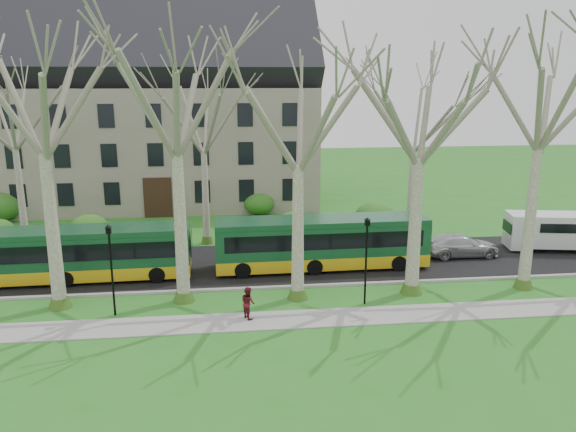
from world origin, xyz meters
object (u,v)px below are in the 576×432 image
object	(u,v)px
bus_lead	(80,253)
sedan	(461,245)
bus_follow	(322,242)
pedestrian_b	(248,303)
van_a	(551,232)

from	to	relation	value
bus_lead	sedan	bearing A→B (deg)	2.62
bus_follow	pedestrian_b	world-z (taller)	bus_follow
bus_lead	pedestrian_b	distance (m)	10.82
van_a	pedestrian_b	size ratio (longest dim) A/B	3.61
bus_follow	sedan	bearing A→B (deg)	6.55
van_a	pedestrian_b	world-z (taller)	van_a
sedan	bus_lead	bearing A→B (deg)	93.75
pedestrian_b	bus_follow	bearing A→B (deg)	-63.17
bus_lead	van_a	world-z (taller)	bus_lead
bus_lead	bus_follow	bearing A→B (deg)	0.23
sedan	bus_follow	bearing A→B (deg)	97.29
bus_lead	pedestrian_b	xyz separation A→B (m)	(8.87, -6.16, -0.73)
pedestrian_b	bus_lead	bearing A→B (deg)	26.87
bus_lead	bus_follow	size ratio (longest dim) A/B	0.97
bus_follow	van_a	bearing A→B (deg)	5.62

